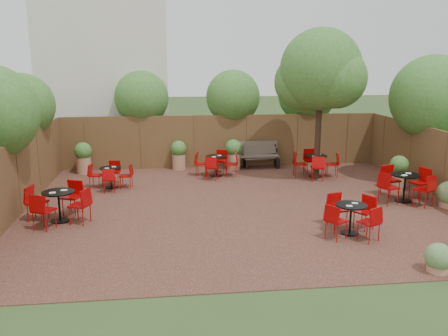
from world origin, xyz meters
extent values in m
plane|color=#354F23|center=(0.00, 0.00, 0.00)|extent=(80.00, 80.00, 0.00)
cube|color=#381B17|center=(0.00, 0.00, 0.01)|extent=(12.00, 10.00, 0.02)
cube|color=brown|center=(0.00, 5.00, 1.00)|extent=(12.00, 0.08, 2.00)
cube|color=brown|center=(-6.00, 0.00, 1.00)|extent=(0.08, 10.00, 2.00)
cube|color=brown|center=(6.00, 0.00, 1.00)|extent=(0.08, 10.00, 2.00)
cube|color=silver|center=(-4.50, 8.00, 4.00)|extent=(5.00, 4.00, 8.00)
sphere|color=#366C23|center=(-6.60, 3.00, 2.62)|extent=(2.05, 2.05, 2.05)
sphere|color=#366C23|center=(-3.00, 5.70, 2.62)|extent=(2.05, 2.05, 2.05)
sphere|color=#366C23|center=(0.50, 5.60, 2.62)|extent=(2.08, 2.08, 2.08)
sphere|color=#366C23|center=(3.50, 5.80, 2.69)|extent=(2.28, 2.28, 2.28)
sphere|color=#366C23|center=(6.60, 2.00, 2.83)|extent=(2.77, 2.77, 2.77)
cylinder|color=black|center=(3.01, 2.71, 1.97)|extent=(0.25, 0.25, 3.90)
sphere|color=#366C23|center=(3.01, 2.71, 3.73)|extent=(2.69, 2.69, 2.69)
sphere|color=#366C23|center=(2.51, 3.11, 3.30)|extent=(1.89, 1.89, 1.89)
sphere|color=#366C23|center=(3.41, 2.31, 3.45)|extent=(1.97, 1.97, 1.97)
cube|color=brown|center=(1.29, 4.55, 0.49)|extent=(1.63, 0.49, 0.05)
cube|color=brown|center=(1.29, 4.77, 0.78)|extent=(1.63, 0.12, 0.49)
cube|color=black|center=(0.55, 4.55, 0.24)|extent=(0.07, 0.49, 0.43)
cube|color=black|center=(2.03, 4.55, 0.24)|extent=(0.07, 0.49, 0.43)
cube|color=brown|center=(1.45, 4.55, 0.41)|extent=(1.41, 0.57, 0.05)
cube|color=brown|center=(1.45, 4.73, 0.66)|extent=(1.37, 0.27, 0.41)
cube|color=black|center=(0.83, 4.55, 0.20)|extent=(0.10, 0.41, 0.36)
cube|color=black|center=(2.07, 4.55, 0.20)|extent=(0.10, 0.41, 0.36)
cylinder|color=black|center=(4.72, -0.17, 0.04)|extent=(0.48, 0.48, 0.03)
cylinder|color=black|center=(4.72, -0.17, 0.42)|extent=(0.05, 0.05, 0.76)
cylinder|color=black|center=(4.72, -0.17, 0.81)|extent=(0.82, 0.82, 0.03)
cube|color=white|center=(4.85, -0.08, 0.83)|extent=(0.18, 0.15, 0.02)
cube|color=white|center=(4.61, -0.30, 0.83)|extent=(0.18, 0.15, 0.02)
cylinder|color=black|center=(-0.37, 3.47, 0.03)|extent=(0.42, 0.42, 0.03)
cylinder|color=black|center=(-0.37, 3.47, 0.38)|extent=(0.05, 0.05, 0.67)
cylinder|color=black|center=(-0.37, 3.47, 0.72)|extent=(0.73, 0.73, 0.03)
cube|color=white|center=(-0.26, 3.55, 0.75)|extent=(0.16, 0.13, 0.01)
cube|color=white|center=(-0.47, 3.36, 0.75)|extent=(0.16, 0.13, 0.01)
cylinder|color=black|center=(-4.80, -0.78, 0.04)|extent=(0.47, 0.47, 0.03)
cylinder|color=black|center=(-4.80, -0.78, 0.41)|extent=(0.05, 0.05, 0.74)
cylinder|color=black|center=(-4.80, -0.78, 0.79)|extent=(0.80, 0.80, 0.03)
cube|color=white|center=(-4.68, -0.70, 0.82)|extent=(0.18, 0.16, 0.02)
cube|color=white|center=(-4.91, -0.91, 0.82)|extent=(0.18, 0.16, 0.02)
cylinder|color=black|center=(3.07, 2.99, 0.04)|extent=(0.45, 0.45, 0.03)
cylinder|color=black|center=(3.07, 2.99, 0.40)|extent=(0.05, 0.05, 0.71)
cylinder|color=black|center=(3.07, 2.99, 0.76)|extent=(0.77, 0.77, 0.03)
cube|color=white|center=(3.20, 3.07, 0.78)|extent=(0.15, 0.11, 0.02)
cube|color=white|center=(2.97, 2.87, 0.78)|extent=(0.15, 0.11, 0.02)
cylinder|color=black|center=(2.19, -2.47, 0.03)|extent=(0.42, 0.42, 0.03)
cylinder|color=black|center=(2.19, -2.47, 0.38)|extent=(0.05, 0.05, 0.67)
cylinder|color=black|center=(2.19, -2.47, 0.72)|extent=(0.73, 0.73, 0.03)
cube|color=white|center=(2.31, -2.40, 0.74)|extent=(0.16, 0.14, 0.01)
cube|color=white|center=(2.10, -2.59, 0.74)|extent=(0.16, 0.14, 0.01)
cylinder|color=black|center=(-3.88, 2.32, 0.03)|extent=(0.39, 0.39, 0.03)
cylinder|color=black|center=(-3.88, 2.32, 0.35)|extent=(0.04, 0.04, 0.63)
cylinder|color=black|center=(-3.88, 2.32, 0.67)|extent=(0.68, 0.68, 0.03)
cube|color=white|center=(-3.77, 2.39, 0.69)|extent=(0.13, 0.09, 0.01)
cube|color=white|center=(-3.97, 2.21, 0.69)|extent=(0.13, 0.09, 0.01)
cylinder|color=#A87354|center=(-1.66, 4.70, 0.30)|extent=(0.49, 0.49, 0.56)
sphere|color=#366C23|center=(-1.66, 4.70, 0.81)|extent=(0.59, 0.59, 0.59)
cylinder|color=#A87354|center=(0.36, 4.41, 0.32)|extent=(0.52, 0.52, 0.59)
sphere|color=#366C23|center=(0.36, 4.41, 0.85)|extent=(0.62, 0.62, 0.62)
cylinder|color=#A87354|center=(-5.07, 4.44, 0.32)|extent=(0.52, 0.52, 0.59)
sphere|color=#366C23|center=(-5.07, 4.44, 0.84)|extent=(0.62, 0.62, 0.62)
cylinder|color=#A87354|center=(5.21, 1.19, 0.30)|extent=(0.48, 0.48, 0.56)
sphere|color=#366C23|center=(5.21, 1.19, 0.79)|extent=(0.58, 0.58, 0.58)
cylinder|color=#A87354|center=(3.11, -4.65, 0.11)|extent=(0.39, 0.39, 0.18)
sphere|color=#53773D|center=(3.11, -4.65, 0.33)|extent=(0.54, 0.54, 0.54)
cylinder|color=#A87354|center=(5.70, -0.81, 0.13)|extent=(0.49, 0.49, 0.22)
camera|label=1|loc=(-1.99, -12.51, 4.05)|focal=37.60mm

